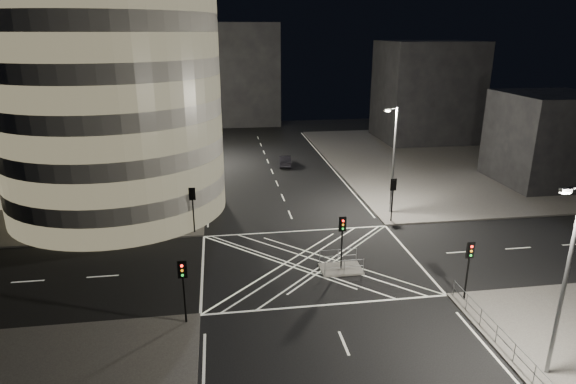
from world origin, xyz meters
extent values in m
plane|color=black|center=(0.00, 0.00, 0.00)|extent=(120.00, 120.00, 0.00)
cube|color=#484644|center=(-29.00, 27.00, 0.07)|extent=(42.00, 42.00, 0.15)
cube|color=#484644|center=(29.00, 27.00, 0.07)|extent=(42.00, 42.00, 0.15)
cube|color=slate|center=(2.00, -1.50, 0.07)|extent=(3.00, 2.00, 0.15)
cylinder|color=gray|center=(-16.00, 14.00, 12.65)|extent=(20.00, 20.00, 25.00)
cube|color=gray|center=(-26.00, 24.00, 12.65)|extent=(20.00, 18.00, 25.00)
cube|color=gray|center=(-22.00, 42.00, 11.15)|extent=(24.00, 16.00, 22.00)
cube|color=black|center=(26.00, 40.00, 7.65)|extent=(14.00, 12.00, 15.00)
cube|color=black|center=(30.00, 16.00, 5.15)|extent=(10.00, 10.00, 10.00)
cube|color=black|center=(-4.00, 58.00, 9.00)|extent=(18.00, 8.00, 18.00)
cylinder|color=black|center=(-10.50, 9.00, 1.61)|extent=(0.32, 0.32, 2.91)
ellipsoid|color=black|center=(-10.50, 9.00, 4.21)|extent=(4.17, 4.17, 4.79)
cylinder|color=black|center=(-10.50, 15.00, 2.15)|extent=(0.32, 0.32, 4.00)
ellipsoid|color=black|center=(-10.50, 15.00, 5.51)|extent=(4.98, 4.98, 5.73)
cylinder|color=black|center=(-10.50, 21.00, 1.78)|extent=(0.32, 0.32, 3.25)
ellipsoid|color=black|center=(-10.50, 21.00, 4.66)|extent=(4.58, 4.58, 5.26)
cylinder|color=black|center=(-10.50, 27.00, 1.96)|extent=(0.32, 0.32, 3.63)
ellipsoid|color=black|center=(-10.50, 27.00, 5.28)|extent=(5.44, 5.44, 6.26)
cylinder|color=black|center=(-10.50, 33.00, 1.92)|extent=(0.32, 0.32, 3.53)
ellipsoid|color=black|center=(-10.50, 33.00, 4.81)|extent=(4.11, 4.11, 4.72)
cylinder|color=black|center=(-8.80, 6.80, 1.65)|extent=(0.12, 0.12, 3.00)
cube|color=black|center=(-8.80, 6.80, 3.60)|extent=(0.28, 0.22, 0.90)
cube|color=black|center=(-8.80, 6.80, 3.60)|extent=(0.55, 0.04, 1.10)
cylinder|color=black|center=(-8.80, -6.80, 1.65)|extent=(0.12, 0.12, 3.00)
cube|color=black|center=(-8.80, -6.80, 3.60)|extent=(0.28, 0.22, 0.90)
cube|color=black|center=(-8.80, -6.80, 3.60)|extent=(0.55, 0.04, 1.10)
cylinder|color=black|center=(8.80, 6.80, 1.65)|extent=(0.12, 0.12, 3.00)
cube|color=black|center=(8.80, 6.80, 3.60)|extent=(0.28, 0.22, 0.90)
cube|color=black|center=(8.80, 6.80, 3.60)|extent=(0.55, 0.04, 1.10)
cylinder|color=black|center=(8.80, -6.80, 1.65)|extent=(0.12, 0.12, 3.00)
cube|color=black|center=(8.80, -6.80, 3.60)|extent=(0.28, 0.22, 0.90)
cube|color=black|center=(8.80, -6.80, 3.60)|extent=(0.55, 0.04, 1.10)
cylinder|color=black|center=(2.00, -1.50, 1.65)|extent=(0.12, 0.12, 3.00)
cube|color=black|center=(2.00, -1.50, 3.60)|extent=(0.28, 0.22, 0.90)
cube|color=black|center=(2.00, -1.50, 3.60)|extent=(0.55, 0.04, 1.10)
cylinder|color=slate|center=(-9.50, 12.00, 5.15)|extent=(0.20, 0.20, 10.00)
cylinder|color=slate|center=(-9.05, 12.00, 10.00)|extent=(0.90, 0.10, 0.10)
cube|color=slate|center=(-8.60, 12.00, 9.90)|extent=(0.50, 0.25, 0.18)
cube|color=white|center=(-8.60, 12.00, 9.79)|extent=(0.42, 0.20, 0.05)
cylinder|color=slate|center=(-9.50, 30.00, 5.15)|extent=(0.20, 0.20, 10.00)
cylinder|color=slate|center=(-9.05, 30.00, 10.00)|extent=(0.90, 0.10, 0.10)
cube|color=slate|center=(-8.60, 30.00, 9.90)|extent=(0.50, 0.25, 0.18)
cube|color=white|center=(-8.60, 30.00, 9.79)|extent=(0.42, 0.20, 0.05)
cylinder|color=slate|center=(9.50, 9.00, 5.15)|extent=(0.20, 0.20, 10.00)
cylinder|color=slate|center=(9.05, 9.00, 10.00)|extent=(0.90, 0.10, 0.10)
cube|color=slate|center=(8.60, 9.00, 9.90)|extent=(0.50, 0.25, 0.18)
cube|color=white|center=(8.60, 9.00, 9.79)|extent=(0.42, 0.20, 0.05)
cylinder|color=slate|center=(9.50, -14.00, 5.15)|extent=(0.20, 0.20, 10.00)
cylinder|color=slate|center=(9.05, -14.00, 10.00)|extent=(0.90, 0.10, 0.10)
cube|color=slate|center=(8.60, -14.00, 9.90)|extent=(0.50, 0.25, 0.18)
cube|color=white|center=(8.60, -14.00, 9.79)|extent=(0.42, 0.20, 0.05)
cube|color=slate|center=(8.30, -12.15, 0.70)|extent=(0.06, 11.70, 1.10)
cube|color=slate|center=(2.00, -2.40, 0.70)|extent=(2.80, 0.06, 1.10)
cube|color=slate|center=(2.00, -0.60, 0.70)|extent=(2.80, 0.06, 1.10)
imported|color=black|center=(1.97, 27.39, 0.69)|extent=(1.90, 4.31, 1.38)
camera|label=1|loc=(-6.41, -32.05, 16.54)|focal=30.00mm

